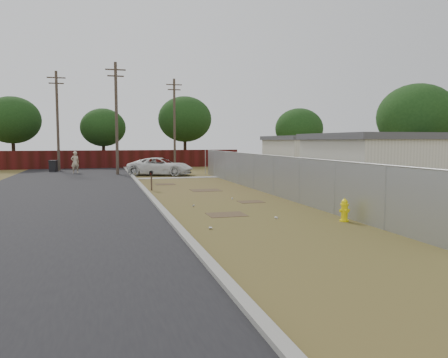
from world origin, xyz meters
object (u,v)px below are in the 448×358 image
object	(u,v)px
fire_hydrant	(345,211)
trash_bin	(53,166)
mailbox	(151,175)
pickup_truck	(161,166)
pedestrian	(75,162)

from	to	relation	value
fire_hydrant	trash_bin	distance (m)	30.89
fire_hydrant	mailbox	xyz separation A→B (m)	(-5.30, 11.19, 0.50)
fire_hydrant	pickup_truck	distance (m)	21.95
fire_hydrant	trash_bin	xyz separation A→B (m)	(-12.10, 28.42, 0.15)
fire_hydrant	pedestrian	world-z (taller)	pedestrian
mailbox	pedestrian	xyz separation A→B (m)	(-4.79, 14.47, 0.06)
fire_hydrant	mailbox	distance (m)	12.39
mailbox	pickup_truck	size ratio (longest dim) A/B	0.22
pickup_truck	pedestrian	size ratio (longest dim) A/B	2.73
pedestrian	trash_bin	size ratio (longest dim) A/B	1.83
trash_bin	mailbox	bearing A→B (deg)	-68.47
mailbox	trash_bin	xyz separation A→B (m)	(-6.80, 17.23, -0.35)
fire_hydrant	mailbox	bearing A→B (deg)	115.34
fire_hydrant	trash_bin	world-z (taller)	trash_bin
mailbox	pickup_truck	world-z (taller)	pickup_truck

